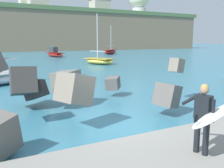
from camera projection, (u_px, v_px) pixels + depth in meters
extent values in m
plane|color=teal|center=(108.00, 125.00, 9.01)|extent=(400.00, 400.00, 0.00)
cube|color=#605B56|center=(167.00, 95.00, 10.01)|extent=(1.35, 1.15, 1.15)
cube|color=#3D3A38|center=(23.00, 81.00, 10.81)|extent=(1.11, 1.40, 1.44)
cube|color=#605B56|center=(62.00, 94.00, 10.95)|extent=(0.93, 1.00, 0.65)
cube|color=slate|center=(66.00, 81.00, 11.21)|extent=(1.60, 1.59, 1.00)
cube|color=gray|center=(177.00, 65.00, 12.22)|extent=(0.81, 0.69, 0.78)
cube|color=#3D3A38|center=(36.00, 90.00, 11.50)|extent=(1.36, 1.38, 1.15)
cube|color=#605B56|center=(113.00, 83.00, 13.44)|extent=(1.09, 1.04, 0.78)
cube|color=gray|center=(74.00, 89.00, 8.29)|extent=(1.37, 1.37, 1.21)
cylinder|color=black|center=(197.00, 135.00, 6.20)|extent=(0.15, 0.15, 0.90)
cylinder|color=black|center=(206.00, 138.00, 6.02)|extent=(0.15, 0.15, 0.90)
cube|color=black|center=(203.00, 107.00, 5.98)|extent=(0.30, 0.42, 0.60)
sphere|color=#A87A5B|center=(205.00, 90.00, 5.91)|extent=(0.21, 0.21, 0.21)
sphere|color=tan|center=(205.00, 88.00, 5.90)|extent=(0.19, 0.19, 0.19)
cylinder|color=black|center=(191.00, 99.00, 6.28)|extent=(0.20, 0.53, 0.41)
cylinder|color=black|center=(213.00, 111.00, 5.80)|extent=(0.09, 0.09, 0.56)
ellipsoid|color=white|center=(218.00, 113.00, 5.82)|extent=(2.12, 0.81, 0.37)
cube|color=black|center=(196.00, 118.00, 5.21)|extent=(0.12, 0.05, 0.16)
ellipsoid|color=white|center=(5.00, 78.00, 17.51)|extent=(4.86, 3.82, 0.80)
cube|color=#ACACAC|center=(5.00, 73.00, 17.45)|extent=(4.47, 3.52, 0.10)
ellipsoid|color=#EAC64C|center=(99.00, 61.00, 32.11)|extent=(3.71, 4.84, 0.76)
cube|color=#AF9539|center=(99.00, 59.00, 32.05)|extent=(3.41, 4.45, 0.10)
cylinder|color=silver|center=(97.00, 36.00, 31.75)|extent=(0.12, 0.12, 5.66)
cylinder|color=silver|center=(97.00, 51.00, 32.09)|extent=(1.13, 2.42, 0.08)
ellipsoid|color=maroon|center=(55.00, 55.00, 46.61)|extent=(2.49, 6.44, 0.81)
cube|color=maroon|center=(55.00, 53.00, 46.54)|extent=(2.29, 5.93, 0.10)
cube|color=#33383D|center=(54.00, 50.00, 46.83)|extent=(1.21, 2.00, 0.94)
cube|color=#334C5B|center=(53.00, 47.00, 46.74)|extent=(1.09, 1.80, 0.12)
ellipsoid|color=maroon|center=(110.00, 52.00, 55.62)|extent=(5.17, 4.64, 0.97)
cube|color=maroon|center=(110.00, 50.00, 55.54)|extent=(4.75, 4.27, 0.10)
cylinder|color=silver|center=(111.00, 38.00, 55.42)|extent=(0.12, 0.12, 5.41)
cylinder|color=silver|center=(111.00, 46.00, 55.74)|extent=(2.54, 2.11, 0.08)
cube|color=#847056|center=(71.00, 33.00, 88.75)|extent=(87.91, 31.35, 11.62)
cube|color=#567547|center=(70.00, 14.00, 87.64)|extent=(89.67, 31.97, 1.20)
cylinder|color=silver|center=(139.00, 12.00, 101.27)|extent=(5.41, 5.41, 3.36)
cube|color=silver|center=(41.00, 4.00, 87.77)|extent=(4.86, 5.66, 6.32)
cube|color=beige|center=(27.00, 6.00, 89.52)|extent=(4.80, 7.25, 4.95)
cube|color=#B2ADA3|center=(38.00, 0.00, 74.72)|extent=(5.48, 7.08, 4.83)
cube|color=#B2ADA3|center=(100.00, 7.00, 87.16)|extent=(6.02, 5.44, 4.14)
cube|color=#66564C|center=(100.00, 0.00, 86.77)|extent=(6.33, 5.71, 0.30)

